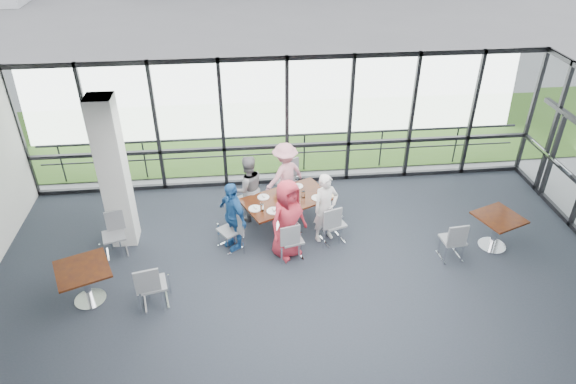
{
  "coord_description": "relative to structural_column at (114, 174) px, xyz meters",
  "views": [
    {
      "loc": [
        -1.09,
        -5.94,
        6.65
      ],
      "look_at": [
        -0.2,
        2.78,
        1.1
      ],
      "focal_mm": 32.0,
      "sensor_mm": 36.0,
      "label": 1
    }
  ],
  "objects": [
    {
      "name": "floor",
      "position": [
        3.6,
        -3.0,
        -1.61
      ],
      "size": [
        12.0,
        10.0,
        0.02
      ],
      "primitive_type": "cube",
      "color": "#212830",
      "rests_on": "ground"
    },
    {
      "name": "ceiling",
      "position": [
        3.6,
        -3.0,
        1.6
      ],
      "size": [
        12.0,
        10.0,
        0.04
      ],
      "primitive_type": "cube",
      "color": "silver",
      "rests_on": "ground"
    },
    {
      "name": "curtain_wall_back",
      "position": [
        3.6,
        2.0,
        0.0
      ],
      "size": [
        12.0,
        0.1,
        3.2
      ],
      "primitive_type": "cube",
      "color": "white",
      "rests_on": "ground"
    },
    {
      "name": "exit_door",
      "position": [
        9.6,
        0.75,
        -0.55
      ],
      "size": [
        0.12,
        1.6,
        2.1
      ],
      "primitive_type": "cube",
      "color": "black",
      "rests_on": "ground"
    },
    {
      "name": "structural_column",
      "position": [
        0.0,
        0.0,
        0.0
      ],
      "size": [
        0.5,
        0.5,
        3.2
      ],
      "primitive_type": "cube",
      "color": "silver",
      "rests_on": "ground"
    },
    {
      "name": "apron",
      "position": [
        3.6,
        7.0,
        -1.62
      ],
      "size": [
        80.0,
        70.0,
        0.02
      ],
      "primitive_type": "cube",
      "color": "slate",
      "rests_on": "ground"
    },
    {
      "name": "grass_strip",
      "position": [
        3.6,
        5.0,
        -1.59
      ],
      "size": [
        80.0,
        5.0,
        0.01
      ],
      "primitive_type": "cube",
      "color": "#3A5F1D",
      "rests_on": "ground"
    },
    {
      "name": "guard_rail",
      "position": [
        3.6,
        2.6,
        -1.1
      ],
      "size": [
        12.0,
        0.06,
        0.06
      ],
      "primitive_type": "cylinder",
      "rotation": [
        0.0,
        1.57,
        0.0
      ],
      "color": "#2D2D33",
      "rests_on": "ground"
    },
    {
      "name": "main_table",
      "position": [
        3.4,
        0.08,
        -0.98
      ],
      "size": [
        2.06,
        1.65,
        0.75
      ],
      "rotation": [
        0.0,
        0.0,
        0.42
      ],
      "color": "black",
      "rests_on": "ground"
    },
    {
      "name": "side_table_left",
      "position": [
        -0.37,
        -1.78,
        -0.96
      ],
      "size": [
        1.15,
        1.15,
        0.75
      ],
      "rotation": [
        0.0,
        0.0,
        0.39
      ],
      "color": "black",
      "rests_on": "ground"
    },
    {
      "name": "side_table_right",
      "position": [
        7.57,
        -1.02,
        -0.97
      ],
      "size": [
        1.06,
        1.06,
        0.75
      ],
      "rotation": [
        0.0,
        0.0,
        0.37
      ],
      "color": "black",
      "rests_on": "ground"
    },
    {
      "name": "diner_near_left",
      "position": [
        3.33,
        -0.81,
        -0.75
      ],
      "size": [
        0.99,
        0.91,
        1.69
      ],
      "primitive_type": "imported",
      "rotation": [
        0.0,
        0.0,
        0.61
      ],
      "color": "#B72A3A",
      "rests_on": "ground"
    },
    {
      "name": "diner_near_right",
      "position": [
        4.16,
        -0.38,
        -0.84
      ],
      "size": [
        0.67,
        0.58,
        1.52
      ],
      "primitive_type": "imported",
      "rotation": [
        0.0,
        0.0,
        0.37
      ],
      "color": "silver",
      "rests_on": "ground"
    },
    {
      "name": "diner_far_left",
      "position": [
        2.6,
        0.53,
        -0.83
      ],
      "size": [
        0.86,
        0.68,
        1.54
      ],
      "primitive_type": "imported",
      "rotation": [
        0.0,
        0.0,
        3.48
      ],
      "color": "slate",
      "rests_on": "ground"
    },
    {
      "name": "diner_far_right",
      "position": [
        3.46,
        1.0,
        -0.82
      ],
      "size": [
        1.13,
        0.98,
        1.56
      ],
      "primitive_type": "imported",
      "rotation": [
        0.0,
        0.0,
        3.71
      ],
      "color": "pink",
      "rests_on": "ground"
    },
    {
      "name": "diner_end",
      "position": [
        2.26,
        -0.46,
        -0.84
      ],
      "size": [
        0.88,
        1.01,
        1.51
      ],
      "primitive_type": "imported",
      "rotation": [
        0.0,
        0.0,
        -1.02
      ],
      "color": "#1F5395",
      "rests_on": "ground"
    },
    {
      "name": "chair_main_nl",
      "position": [
        3.4,
        -0.92,
        -1.17
      ],
      "size": [
        0.5,
        0.5,
        0.85
      ],
      "primitive_type": null,
      "rotation": [
        0.0,
        0.0,
        0.24
      ],
      "color": "gray",
      "rests_on": "ground"
    },
    {
      "name": "chair_main_nr",
      "position": [
        4.31,
        -0.49,
        -1.16
      ],
      "size": [
        0.55,
        0.55,
        0.89
      ],
      "primitive_type": null,
      "rotation": [
        0.0,
        0.0,
        0.32
      ],
      "color": "gray",
      "rests_on": "ground"
    },
    {
      "name": "chair_main_fl",
      "position": [
        2.57,
        0.66,
        -1.19
      ],
      "size": [
        0.54,
        0.54,
        0.81
      ],
      "primitive_type": null,
      "rotation": [
        0.0,
        0.0,
        3.67
      ],
      "color": "gray",
      "rests_on": "ground"
    },
    {
      "name": "chair_main_fr",
      "position": [
        3.51,
        1.14,
        -1.12
      ],
      "size": [
        0.64,
        0.64,
        0.96
      ],
      "primitive_type": null,
      "rotation": [
        0.0,
        0.0,
        3.64
      ],
      "color": "gray",
      "rests_on": "ground"
    },
    {
      "name": "chair_main_end",
      "position": [
        2.19,
        -0.49,
        -1.17
      ],
      "size": [
        0.58,
        0.58,
        0.86
      ],
      "primitive_type": null,
      "rotation": [
        0.0,
        0.0,
        -0.98
      ],
      "color": "gray",
      "rests_on": "ground"
    },
    {
      "name": "chair_spare_la",
      "position": [
        0.83,
        -1.99,
        -1.14
      ],
      "size": [
        0.54,
        0.54,
        0.92
      ],
      "primitive_type": null,
      "rotation": [
        0.0,
        0.0,
        0.22
      ],
      "color": "gray",
      "rests_on": "ground"
    },
    {
      "name": "chair_spare_lb",
      "position": [
        -0.12,
        -0.46,
        -1.15
      ],
      "size": [
        0.54,
        0.54,
        0.89
      ],
      "primitive_type": null,
      "rotation": [
        0.0,
        0.0,
        3.41
      ],
      "color": "gray",
      "rests_on": "ground"
    },
    {
      "name": "chair_spare_r",
      "position": [
        6.56,
        -1.27,
        -1.16
      ],
      "size": [
        0.47,
        0.47,
        0.88
      ],
      "primitive_type": null,
      "rotation": [
        0.0,
        0.0,
        0.09
      ],
      "color": "gray",
      "rests_on": "ground"
    },
    {
      "name": "plate_nl",
      "position": [
        3.09,
        -0.37,
        -0.84
      ],
      "size": [
        0.28,
        0.28,
        0.01
      ],
      "primitive_type": "cylinder",
      "color": "white",
      "rests_on": "main_table"
    },
    {
      "name": "plate_nr",
      "position": [
        4.05,
        0.02,
        -0.84
      ],
      "size": [
        0.26,
        0.26,
        0.01
      ],
      "primitive_type": "cylinder",
      "color": "white",
      "rests_on": "main_table"
    },
    {
      "name": "plate_fl",
      "position": [
        2.91,
        0.16,
        -0.84
      ],
      "size": [
        0.25,
        0.25,
        0.01
      ],
      "primitive_type": "cylinder",
      "color": "white",
      "rests_on": "main_table"
    },
    {
      "name": "plate_fr",
      "position": [
        3.69,
        0.53,
        -0.84
      ],
      "size": [
        0.24,
        0.24,
        0.01
      ],
      "primitive_type": "cylinder",
      "color": "white",
      "rests_on": "main_table"
    },
    {
      "name": "plate_end",
      "position": [
        2.72,
        -0.25,
        -0.84
      ],
      "size": [
        0.28,
        0.28,
        0.01
      ],
      "primitive_type": "cylinder",
      "color": "white",
      "rests_on": "main_table"
    },
    {
      "name": "tumbler_a",
      "position": [
        3.3,
        -0.26,
        -0.79
      ],
      "size": [
        0.06,
        0.06,
        0.13
      ],
      "primitive_type": "cylinder",
      "color": "white",
      "rests_on": "main_table"
    },
    {
      "name": "tumbler_b",
      "position": [
        3.75,
        0.08,
        -0.77
      ],
      "size": [
        0.08,
        0.08,
        0.15
      ],
      "primitive_type": "cylinder",
      "color": "white",
      "rests_on": "main_table"
    },
    {
      "name": "tumbler_c",
      "position": [
        3.38,
        0.32,
        -0.79
      ],
      "size": [
        0.06,
        0.06,
        0.13
      ],
      "primitive_type": "cylinder",
      "color": "white",
      "rests_on": "main_table"
    },
    {
      "name": "tumbler_d",
      "position": [
        2.86,
        -0.32,
        -0.77
      ],
      "size": [
        0.08,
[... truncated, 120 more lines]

